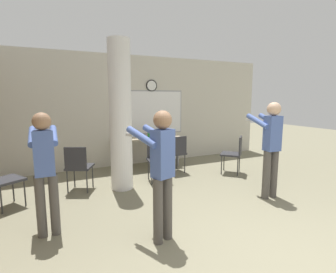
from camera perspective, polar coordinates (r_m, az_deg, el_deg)
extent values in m
cube|color=beige|center=(6.90, -7.84, 5.57)|extent=(8.00, 0.12, 2.80)
cylinder|color=black|center=(7.00, -3.61, 11.00)|extent=(0.30, 0.03, 0.30)
cylinder|color=white|center=(6.99, -3.56, 11.01)|extent=(0.25, 0.01, 0.25)
cube|color=#99999E|center=(7.08, -2.45, 5.32)|extent=(1.49, 0.01, 1.16)
cube|color=white|center=(7.07, -2.43, 5.31)|extent=(1.43, 0.02, 1.10)
cylinder|color=white|center=(4.98, -10.31, 4.36)|extent=(0.41, 0.41, 2.80)
cube|color=tan|center=(6.55, -4.61, -0.20)|extent=(1.62, 0.62, 0.03)
cylinder|color=gray|center=(6.16, -10.24, -4.53)|extent=(0.04, 0.04, 0.74)
cylinder|color=gray|center=(6.71, 2.20, -3.32)|extent=(0.04, 0.04, 0.74)
cylinder|color=gray|center=(6.64, -11.41, -3.62)|extent=(0.04, 0.04, 0.74)
cylinder|color=gray|center=(7.14, 0.31, -2.57)|extent=(0.04, 0.04, 0.74)
cylinder|color=#1E6B2D|center=(6.45, -4.18, 0.57)|extent=(0.07, 0.07, 0.17)
cylinder|color=#1E6B2D|center=(6.43, -4.19, 1.66)|extent=(0.03, 0.03, 0.07)
cylinder|color=#38383D|center=(6.19, -2.52, -6.36)|extent=(0.28, 0.28, 0.32)
cube|color=#2D2D33|center=(5.24, -18.64, -6.30)|extent=(0.59, 0.59, 0.04)
cube|color=#2D2D33|center=(5.00, -19.52, -4.45)|extent=(0.37, 0.20, 0.40)
cylinder|color=#333333|center=(5.42, -16.09, -8.28)|extent=(0.02, 0.02, 0.43)
cylinder|color=#333333|center=(5.53, -19.71, -8.12)|extent=(0.02, 0.02, 0.43)
cylinder|color=#333333|center=(5.09, -17.22, -9.44)|extent=(0.02, 0.02, 0.43)
cylinder|color=#333333|center=(5.21, -21.06, -9.22)|extent=(0.02, 0.02, 0.43)
cube|color=#2D2D33|center=(4.94, -31.77, -8.09)|extent=(0.61, 0.61, 0.04)
cylinder|color=#333333|center=(4.93, -28.71, -10.75)|extent=(0.02, 0.02, 0.43)
cylinder|color=#333333|center=(5.23, -30.65, -9.79)|extent=(0.02, 0.02, 0.43)
cylinder|color=#333333|center=(4.78, -32.55, -11.64)|extent=(0.02, 0.02, 0.43)
cube|color=#2D2D33|center=(6.16, 1.37, -3.63)|extent=(0.47, 0.47, 0.04)
cube|color=#2D2D33|center=(5.95, 2.38, -1.93)|extent=(0.40, 0.05, 0.40)
cylinder|color=#333333|center=(6.46, 1.93, -5.21)|extent=(0.02, 0.02, 0.43)
cylinder|color=#333333|center=(6.28, -0.90, -5.60)|extent=(0.02, 0.02, 0.43)
cylinder|color=#333333|center=(6.16, 3.67, -5.90)|extent=(0.02, 0.02, 0.43)
cylinder|color=#333333|center=(5.98, 0.75, -6.34)|extent=(0.02, 0.02, 0.43)
cube|color=#2D2D33|center=(5.47, -2.10, -5.21)|extent=(0.52, 0.52, 0.04)
cube|color=#2D2D33|center=(5.62, -2.57, -2.55)|extent=(0.39, 0.10, 0.40)
cylinder|color=#333333|center=(5.33, -3.56, -8.22)|extent=(0.02, 0.02, 0.43)
cylinder|color=#333333|center=(5.41, 0.22, -7.96)|extent=(0.02, 0.02, 0.43)
cylinder|color=#333333|center=(5.67, -4.28, -7.19)|extent=(0.02, 0.02, 0.43)
cylinder|color=#333333|center=(5.74, -0.72, -6.96)|extent=(0.02, 0.02, 0.43)
cube|color=#2D2D33|center=(6.23, 13.54, -3.75)|extent=(0.62, 0.62, 0.04)
cube|color=#2D2D33|center=(6.16, 15.50, -1.86)|extent=(0.31, 0.29, 0.40)
cylinder|color=#333333|center=(6.48, 12.09, -5.35)|extent=(0.02, 0.02, 0.43)
cylinder|color=#333333|center=(6.13, 11.56, -6.13)|extent=(0.02, 0.02, 0.43)
cylinder|color=#333333|center=(6.44, 15.27, -5.56)|extent=(0.02, 0.02, 0.43)
cylinder|color=#333333|center=(6.09, 14.93, -6.36)|extent=(0.02, 0.02, 0.43)
cylinder|color=#514C47|center=(3.36, -0.10, -15.16)|extent=(0.12, 0.12, 0.81)
cylinder|color=#514C47|center=(3.26, -2.19, -15.95)|extent=(0.12, 0.12, 0.81)
cube|color=#4C66AD|center=(3.09, -1.17, -3.73)|extent=(0.28, 0.25, 0.58)
sphere|color=#997051|center=(3.03, -1.19, 3.64)|extent=(0.22, 0.22, 0.22)
cylinder|color=#4C66AD|center=(3.31, -2.30, 0.38)|extent=(0.25, 0.51, 0.23)
cylinder|color=#4C66AD|center=(3.14, -5.80, -0.10)|extent=(0.25, 0.51, 0.23)
cube|color=white|center=(3.32, -8.31, 0.36)|extent=(0.08, 0.13, 0.04)
cylinder|color=#514C47|center=(3.75, -23.47, -13.43)|extent=(0.12, 0.12, 0.80)
cylinder|color=#514C47|center=(3.75, -25.95, -13.58)|extent=(0.12, 0.12, 0.80)
cube|color=#4C66AD|center=(3.56, -25.40, -3.26)|extent=(0.24, 0.19, 0.56)
sphere|color=#997051|center=(3.50, -25.82, 3.01)|extent=(0.22, 0.22, 0.22)
cylinder|color=#4C66AD|center=(3.75, -23.60, 0.27)|extent=(0.09, 0.50, 0.23)
cylinder|color=#4C66AD|center=(3.75, -27.50, 0.02)|extent=(0.09, 0.50, 0.23)
cylinder|color=#514C47|center=(4.99, 22.05, -7.56)|extent=(0.12, 0.12, 0.85)
cylinder|color=#514C47|center=(4.88, 20.58, -7.83)|extent=(0.12, 0.12, 0.85)
cube|color=#4C66AD|center=(4.79, 21.80, 0.64)|extent=(0.26, 0.22, 0.60)
sphere|color=#D8AD8C|center=(4.76, 22.08, 5.58)|extent=(0.23, 0.23, 0.23)
cylinder|color=#4C66AD|center=(5.04, 21.26, 3.25)|extent=(0.14, 0.54, 0.24)
cylinder|color=#4C66AD|center=(4.86, 18.86, 3.21)|extent=(0.14, 0.54, 0.24)
cube|color=white|center=(5.05, 17.15, 3.51)|extent=(0.05, 0.13, 0.04)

